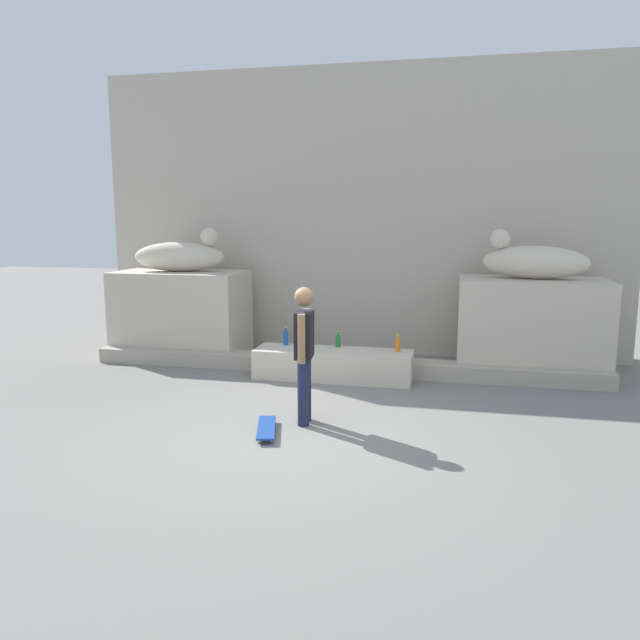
{
  "coord_description": "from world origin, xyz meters",
  "views": [
    {
      "loc": [
        1.86,
        -6.63,
        2.5
      ],
      "look_at": [
        0.03,
        1.46,
        1.1
      ],
      "focal_mm": 34.74,
      "sensor_mm": 36.0,
      "label": 1
    }
  ],
  "objects_px": {
    "skater": "(304,349)",
    "skateboard": "(266,428)",
    "bottle_blue": "(286,338)",
    "bottle_green": "(338,341)",
    "bottle_orange": "(398,345)",
    "statue_reclining_right": "(533,261)",
    "statue_reclining_left": "(181,255)"
  },
  "relations": [
    {
      "from": "statue_reclining_left",
      "to": "skateboard",
      "type": "height_order",
      "value": "statue_reclining_left"
    },
    {
      "from": "bottle_orange",
      "to": "bottle_blue",
      "type": "height_order",
      "value": "bottle_blue"
    },
    {
      "from": "bottle_orange",
      "to": "bottle_blue",
      "type": "relative_size",
      "value": 0.88
    },
    {
      "from": "statue_reclining_right",
      "to": "bottle_blue",
      "type": "distance_m",
      "value": 4.07
    },
    {
      "from": "statue_reclining_right",
      "to": "bottle_green",
      "type": "xyz_separation_m",
      "value": [
        -2.94,
        -0.8,
        -1.25
      ]
    },
    {
      "from": "skateboard",
      "to": "bottle_blue",
      "type": "height_order",
      "value": "bottle_blue"
    },
    {
      "from": "bottle_blue",
      "to": "statue_reclining_right",
      "type": "bearing_deg",
      "value": 12.58
    },
    {
      "from": "skateboard",
      "to": "skater",
      "type": "bearing_deg",
      "value": -52.68
    },
    {
      "from": "statue_reclining_right",
      "to": "skater",
      "type": "bearing_deg",
      "value": 54.64
    },
    {
      "from": "statue_reclining_right",
      "to": "skateboard",
      "type": "height_order",
      "value": "statue_reclining_right"
    },
    {
      "from": "bottle_blue",
      "to": "bottle_green",
      "type": "distance_m",
      "value": 0.84
    },
    {
      "from": "statue_reclining_right",
      "to": "skater",
      "type": "distance_m",
      "value": 4.37
    },
    {
      "from": "bottle_orange",
      "to": "bottle_green",
      "type": "distance_m",
      "value": 0.96
    },
    {
      "from": "bottle_green",
      "to": "statue_reclining_left",
      "type": "bearing_deg",
      "value": 165.03
    },
    {
      "from": "bottle_blue",
      "to": "bottle_green",
      "type": "height_order",
      "value": "bottle_blue"
    },
    {
      "from": "skater",
      "to": "bottle_blue",
      "type": "relative_size",
      "value": 5.68
    },
    {
      "from": "skater",
      "to": "bottle_blue",
      "type": "xyz_separation_m",
      "value": [
        -0.89,
        2.31,
        -0.35
      ]
    },
    {
      "from": "skateboard",
      "to": "bottle_orange",
      "type": "bearing_deg",
      "value": -40.21
    },
    {
      "from": "statue_reclining_right",
      "to": "bottle_blue",
      "type": "height_order",
      "value": "statue_reclining_right"
    },
    {
      "from": "statue_reclining_right",
      "to": "bottle_green",
      "type": "height_order",
      "value": "statue_reclining_right"
    },
    {
      "from": "statue_reclining_right",
      "to": "bottle_orange",
      "type": "distance_m",
      "value": 2.52
    },
    {
      "from": "bottle_blue",
      "to": "statue_reclining_left",
      "type": "bearing_deg",
      "value": 158.55
    },
    {
      "from": "statue_reclining_right",
      "to": "statue_reclining_left",
      "type": "bearing_deg",
      "value": 7.16
    },
    {
      "from": "statue_reclining_left",
      "to": "bottle_orange",
      "type": "xyz_separation_m",
      "value": [
        3.95,
        -0.9,
        -1.25
      ]
    },
    {
      "from": "statue_reclining_right",
      "to": "skater",
      "type": "height_order",
      "value": "statue_reclining_right"
    },
    {
      "from": "bottle_blue",
      "to": "skater",
      "type": "bearing_deg",
      "value": -68.91
    },
    {
      "from": "skater",
      "to": "bottle_green",
      "type": "bearing_deg",
      "value": -5.15
    },
    {
      "from": "statue_reclining_left",
      "to": "statue_reclining_right",
      "type": "distance_m",
      "value": 5.94
    },
    {
      "from": "skater",
      "to": "skateboard",
      "type": "distance_m",
      "value": 1.03
    },
    {
      "from": "statue_reclining_right",
      "to": "bottle_orange",
      "type": "xyz_separation_m",
      "value": [
        -1.99,
        -0.9,
        -1.25
      ]
    },
    {
      "from": "bottle_orange",
      "to": "skateboard",
      "type": "bearing_deg",
      "value": -114.74
    },
    {
      "from": "statue_reclining_left",
      "to": "skateboard",
      "type": "relative_size",
      "value": 2.03
    }
  ]
}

